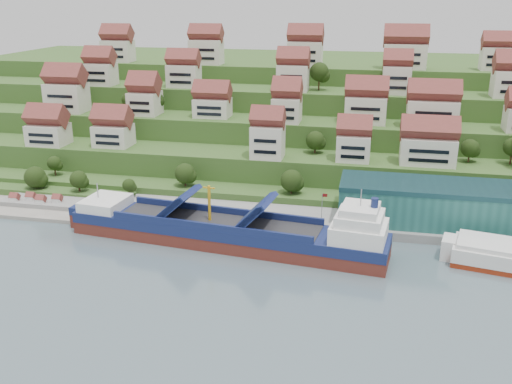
# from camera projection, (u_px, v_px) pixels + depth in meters

# --- Properties ---
(ground) EXTENTS (300.00, 300.00, 0.00)m
(ground) POSITION_uv_depth(u_px,v_px,m) (241.00, 243.00, 134.86)
(ground) COLOR slate
(ground) RESTS_ON ground
(quay) EXTENTS (180.00, 14.00, 2.20)m
(quay) POSITION_uv_depth(u_px,v_px,m) (331.00, 222.00, 144.48)
(quay) COLOR gray
(quay) RESTS_ON ground
(pebble_beach) EXTENTS (45.00, 20.00, 1.00)m
(pebble_beach) POSITION_uv_depth(u_px,v_px,m) (46.00, 206.00, 157.05)
(pebble_beach) COLOR gray
(pebble_beach) RESTS_ON ground
(hillside) EXTENTS (260.00, 128.00, 31.00)m
(hillside) POSITION_uv_depth(u_px,v_px,m) (300.00, 113.00, 227.08)
(hillside) COLOR #2D4C1E
(hillside) RESTS_ON ground
(hillside_village) EXTENTS (160.26, 61.91, 28.85)m
(hillside_village) POSITION_uv_depth(u_px,v_px,m) (294.00, 96.00, 183.03)
(hillside_village) COLOR silver
(hillside_village) RESTS_ON ground
(hillside_trees) EXTENTS (137.36, 62.48, 31.28)m
(hillside_trees) POSITION_uv_depth(u_px,v_px,m) (248.00, 133.00, 171.52)
(hillside_trees) COLOR #233913
(hillside_trees) RESTS_ON ground
(warehouse) EXTENTS (60.00, 15.00, 10.00)m
(warehouse) POSITION_uv_depth(u_px,v_px,m) (465.00, 205.00, 138.11)
(warehouse) COLOR #25665F
(warehouse) RESTS_ON quay
(flagpole) EXTENTS (1.28, 0.16, 8.00)m
(flagpole) POSITION_uv_depth(u_px,v_px,m) (322.00, 206.00, 138.32)
(flagpole) COLOR gray
(flagpole) RESTS_ON quay
(beach_huts) EXTENTS (14.40, 3.70, 2.20)m
(beach_huts) POSITION_uv_depth(u_px,v_px,m) (36.00, 201.00, 155.76)
(beach_huts) COLOR white
(beach_huts) RESTS_ON pebble_beach
(cargo_ship) EXTENTS (76.17, 20.00, 16.68)m
(cargo_ship) POSITION_uv_depth(u_px,v_px,m) (234.00, 232.00, 132.57)
(cargo_ship) COLOR #5E251C
(cargo_ship) RESTS_ON ground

